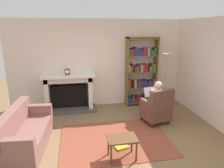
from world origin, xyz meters
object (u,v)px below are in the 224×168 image
Objects in this scene: bookshelf at (141,73)px; armchair_reading at (157,108)px; fireplace at (69,91)px; side_table at (122,141)px; seated_reader at (155,100)px; mantel_clock at (67,72)px; sofa_floral at (25,133)px; floor_lamp at (168,62)px.

armchair_reading is at bearing -91.09° from bookshelf.
side_table is (1.02, -2.68, -0.21)m from fireplace.
mantel_clock is at bearing -40.71° from seated_reader.
mantel_clock reaches higher than seated_reader.
seated_reader reaches higher than sofa_floral.
fireplace is 2.88m from side_table.
fireplace is at bearing -42.88° from seated_reader.
floor_lamp is at bearing -7.06° from mantel_clock.
fireplace is 1.39× the size of seated_reader.
mantel_clock is 2.20m from sofa_floral.
seated_reader is at bearing -27.90° from mantel_clock.
armchair_reading is at bearing -75.93° from sofa_floral.
mantel_clock is at bearing -98.02° from fireplace.
armchair_reading is at bearing -31.92° from fireplace.
floor_lamp is (0.63, -0.50, 0.41)m from bookshelf.
seated_reader is at bearing -30.07° from fireplace.
side_table is (-1.23, -1.28, -0.05)m from armchair_reading.
bookshelf reaches higher than fireplace.
fireplace is 0.73× the size of bookshelf.
sofa_floral is at bearing -115.07° from mantel_clock.
floor_lamp is (2.91, -0.46, 0.87)m from fireplace.
armchair_reading is 0.85× the size of seated_reader.
bookshelf is 1.90× the size of seated_reader.
fireplace reaches higher than sofa_floral.
side_table is 0.33× the size of floor_lamp.
bookshelf is at bearing -105.12° from seated_reader.
mantel_clock is at bearing -42.66° from armchair_reading.
floor_lamp reaches higher than seated_reader.
mantel_clock is 2.60m from seated_reader.
armchair_reading is 1.73× the size of side_table.
bookshelf is at bearing -53.56° from sofa_floral.
fireplace is 2.13m from sofa_floral.
floor_lamp is (3.78, 1.47, 1.13)m from sofa_floral.
bookshelf is at bearing 65.09° from side_table.
fireplace is 2.33m from bookshelf.
bookshelf is 0.90m from floor_lamp.
mantel_clock is 0.31× the size of side_table.
floor_lamp is (0.68, 0.83, 0.83)m from seated_reader.
floor_lamp is at bearing -64.27° from sofa_floral.
seated_reader is (2.23, -1.29, 0.04)m from fireplace.
armchair_reading is at bearing -29.85° from mantel_clock.
seated_reader is at bearing -90.00° from armchair_reading.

